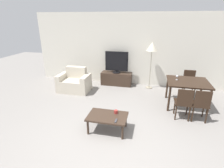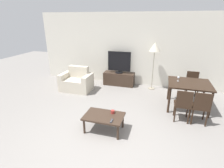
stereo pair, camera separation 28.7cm
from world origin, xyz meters
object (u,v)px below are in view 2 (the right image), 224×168
object	(u,v)px
dining_chair_far	(192,83)
dining_table	(189,86)
remote_primary	(112,121)
armchair	(77,82)
tv	(119,62)
wine_glass_left	(178,78)
tv_stand	(119,79)
cup_white_near	(113,112)
floor_lamp	(155,49)
dining_chair_near_right	(201,106)
coffee_table	(104,117)
dining_chair_near	(183,104)

from	to	relation	value
dining_chair_far	dining_table	bearing A→B (deg)	-103.89
dining_table	remote_primary	distance (m)	2.59
armchair	remote_primary	world-z (taller)	armchair
dining_table	remote_primary	bearing A→B (deg)	-131.99
tv	wine_glass_left	size ratio (longest dim) A/B	6.00
tv_stand	remote_primary	bearing A→B (deg)	-78.57
tv	cup_white_near	xyz separation A→B (m)	(0.58, -2.87, -0.47)
dining_chair_far	tv_stand	bearing A→B (deg)	169.36
floor_lamp	dining_chair_near_right	bearing A→B (deg)	-57.54
coffee_table	remote_primary	xyz separation A→B (m)	(0.24, -0.18, 0.06)
dining_table	wine_glass_left	size ratio (longest dim) A/B	7.83
dining_chair_near	remote_primary	bearing A→B (deg)	-144.06
tv_stand	floor_lamp	bearing A→B (deg)	-3.16
dining_table	cup_white_near	world-z (taller)	dining_table
dining_chair_near_right	dining_chair_near	bearing A→B (deg)	180.00
dining_table	remote_primary	world-z (taller)	dining_table
armchair	dining_chair_near	world-z (taller)	dining_chair_near
floor_lamp	remote_primary	bearing A→B (deg)	-101.36
coffee_table	floor_lamp	bearing A→B (deg)	73.69
dining_chair_near	remote_primary	world-z (taller)	dining_chair_near
dining_chair_near	floor_lamp	xyz separation A→B (m)	(-0.89, 2.03, 1.00)
tv_stand	armchair	bearing A→B (deg)	-144.65
dining_chair_near	cup_white_near	world-z (taller)	dining_chair_near
tv_stand	coffee_table	distance (m)	3.05
coffee_table	remote_primary	size ratio (longest dim) A/B	5.99
tv	dining_chair_near_right	world-z (taller)	tv
tv_stand	tv	size ratio (longest dim) A/B	1.34
remote_primary	dining_table	bearing A→B (deg)	48.01
coffee_table	dining_chair_near	world-z (taller)	dining_chair_near
coffee_table	dining_table	distance (m)	2.64
dining_chair_near	floor_lamp	bearing A→B (deg)	113.70
tv	dining_chair_near	size ratio (longest dim) A/B	1.01
armchair	floor_lamp	bearing A→B (deg)	18.63
dining_table	armchair	bearing A→B (deg)	174.82
armchair	remote_primary	size ratio (longest dim) A/B	7.30
tv_stand	wine_glass_left	world-z (taller)	wine_glass_left
floor_lamp	tv	bearing A→B (deg)	176.95
tv	dining_table	size ratio (longest dim) A/B	0.77
tv	remote_primary	world-z (taller)	tv
tv_stand	dining_chair_far	xyz separation A→B (m)	(2.57, -0.48, 0.24)
tv	wine_glass_left	bearing A→B (deg)	-30.86
remote_primary	wine_glass_left	distance (m)	2.47
tv	dining_chair_near_right	size ratio (longest dim) A/B	1.01
armchair	wine_glass_left	xyz separation A→B (m)	(3.40, -0.28, 0.58)
dining_chair_near_right	wine_glass_left	size ratio (longest dim) A/B	5.92
remote_primary	wine_glass_left	bearing A→B (deg)	54.36
tv	floor_lamp	xyz separation A→B (m)	(1.28, -0.07, 0.59)
dining_table	dining_chair_near	world-z (taller)	dining_chair_near
coffee_table	dining_chair_near_right	bearing A→B (deg)	23.22
floor_lamp	wine_glass_left	world-z (taller)	floor_lamp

